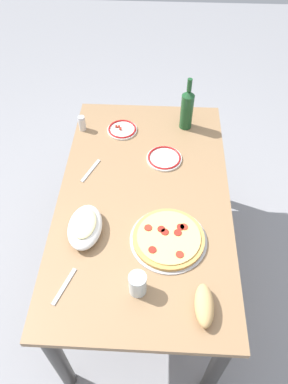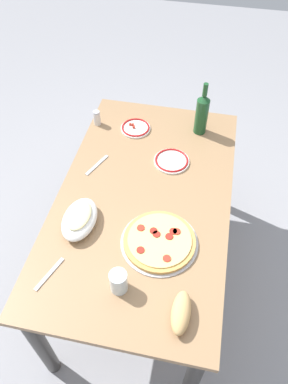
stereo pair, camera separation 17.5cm
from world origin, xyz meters
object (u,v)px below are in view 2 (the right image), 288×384
baked_pasta_dish (79,218)px  side_plate_far (136,128)px  dining_table (144,211)px  bread_loaf (181,313)px  spice_shaker (97,118)px  wine_bottle (202,113)px  water_glass (118,281)px  side_plate_near (172,161)px  pepperoni_pizza (159,241)px

baked_pasta_dish → side_plate_far: 0.70m
dining_table → bread_loaf: 0.63m
side_plate_far → spice_shaker: size_ratio=1.94×
dining_table → baked_pasta_dish: bearing=131.3°
wine_bottle → water_glass: wine_bottle is taller
dining_table → spice_shaker: 0.63m
baked_pasta_dish → side_plate_near: baked_pasta_dish is taller
baked_pasta_dish → spice_shaker: (0.70, 0.12, 0.00)m
side_plate_near → bread_loaf: bearing=-168.7°
baked_pasta_dish → pepperoni_pizza: bearing=-94.3°
dining_table → baked_pasta_dish: 0.37m
side_plate_near → spice_shaker: size_ratio=2.13×
baked_pasta_dish → water_glass: size_ratio=2.29×
pepperoni_pizza → side_plate_far: pepperoni_pizza is taller
baked_pasta_dish → side_plate_far: size_ratio=1.42×
water_glass → bread_loaf: (-0.07, -0.26, -0.02)m
water_glass → spice_shaker: 1.03m
baked_pasta_dish → water_glass: bearing=-137.2°
pepperoni_pizza → wine_bottle: 0.79m
baked_pasta_dish → bread_loaf: 0.60m
bread_loaf → side_plate_far: bearing=21.4°
wine_bottle → spice_shaker: size_ratio=3.55×
bread_loaf → spice_shaker: (1.03, 0.63, 0.01)m
bread_loaf → wine_bottle: bearing=2.4°
side_plate_far → baked_pasta_dish: bearing=171.8°
pepperoni_pizza → water_glass: (-0.24, 0.12, 0.04)m
pepperoni_pizza → spice_shaker: size_ratio=3.90×
bread_loaf → dining_table: bearing=24.8°
baked_pasta_dish → spice_shaker: 0.71m
wine_bottle → water_glass: 1.04m
dining_table → baked_pasta_dish: size_ratio=5.97×
wine_bottle → side_plate_far: 0.38m
baked_pasta_dish → wine_bottle: wine_bottle is taller
pepperoni_pizza → side_plate_far: size_ratio=2.01×
water_glass → wine_bottle: bearing=-11.7°
pepperoni_pizza → bread_loaf: bread_loaf is taller
side_plate_far → bread_loaf: bearing=-158.6°
pepperoni_pizza → baked_pasta_dish: size_ratio=1.41×
wine_bottle → side_plate_near: bearing=157.2°
dining_table → pepperoni_pizza: (-0.25, -0.12, 0.13)m
dining_table → side_plate_far: bearing=17.3°
dining_table → baked_pasta_dish: baked_pasta_dish is taller
spice_shaker → wine_bottle: bearing=-84.6°
water_glass → side_plate_far: size_ratio=0.62×
baked_pasta_dish → bread_loaf: bearing=-123.5°
water_glass → spice_shaker: size_ratio=1.21×
bread_loaf → side_plate_near: bearing=11.3°
side_plate_near → bread_loaf: (-0.81, -0.16, 0.02)m
water_glass → dining_table: bearing=-0.2°
water_glass → bread_loaf: bearing=-104.4°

